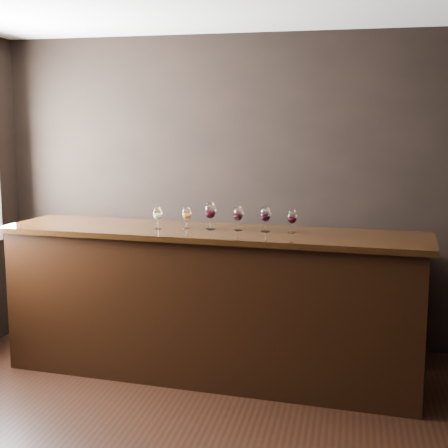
% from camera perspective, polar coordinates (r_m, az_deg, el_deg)
% --- Properties ---
extents(room_shell, '(5.02, 4.52, 2.81)m').
position_cam_1_polar(room_shell, '(3.56, -4.00, 6.12)').
color(room_shell, black).
rests_on(room_shell, ground).
extents(bar_counter, '(3.31, 0.98, 1.14)m').
position_cam_1_polar(bar_counter, '(5.01, -1.26, -7.50)').
color(bar_counter, black).
rests_on(bar_counter, ground).
extents(bar_top, '(3.43, 1.07, 0.04)m').
position_cam_1_polar(bar_top, '(4.87, -1.28, -0.79)').
color(bar_top, black).
rests_on(bar_top, bar_counter).
extents(back_bar_shelf, '(2.54, 0.40, 0.91)m').
position_cam_1_polar(back_bar_shelf, '(5.59, 4.65, -7.00)').
color(back_bar_shelf, black).
rests_on(back_bar_shelf, ground).
extents(glass_white, '(0.07, 0.07, 0.17)m').
position_cam_1_polar(glass_white, '(4.93, -6.11, 0.87)').
color(glass_white, white).
rests_on(glass_white, bar_top).
extents(glass_amber, '(0.07, 0.07, 0.17)m').
position_cam_1_polar(glass_amber, '(4.94, -3.45, 0.91)').
color(glass_amber, white).
rests_on(glass_amber, bar_top).
extents(glass_red_a, '(0.09, 0.09, 0.21)m').
position_cam_1_polar(glass_red_a, '(4.88, -1.27, 1.16)').
color(glass_red_a, white).
rests_on(glass_red_a, bar_top).
extents(glass_red_b, '(0.08, 0.08, 0.19)m').
position_cam_1_polar(glass_red_b, '(4.84, 1.29, 0.90)').
color(glass_red_b, white).
rests_on(glass_red_b, bar_top).
extents(glass_red_c, '(0.08, 0.08, 0.19)m').
position_cam_1_polar(glass_red_c, '(4.78, 3.81, 0.82)').
color(glass_red_c, white).
rests_on(glass_red_c, bar_top).
extents(glass_red_d, '(0.07, 0.07, 0.17)m').
position_cam_1_polar(glass_red_d, '(4.75, 6.25, 0.61)').
color(glass_red_d, white).
rests_on(glass_red_d, bar_top).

